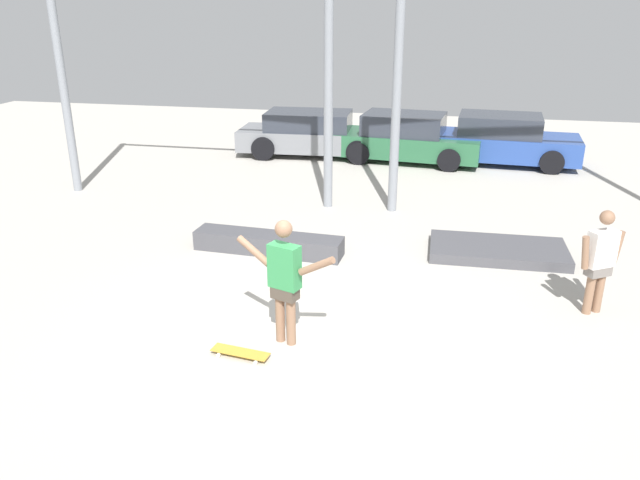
{
  "coord_description": "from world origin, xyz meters",
  "views": [
    {
      "loc": [
        1.83,
        -7.86,
        4.47
      ],
      "look_at": [
        -0.06,
        1.36,
        0.81
      ],
      "focal_mm": 35.0,
      "sensor_mm": 36.0,
      "label": 1
    }
  ],
  "objects_px": {
    "parked_car_blue": "(503,140)",
    "parked_car_grey": "(313,134)",
    "manual_pad": "(498,250)",
    "skateboarder": "(285,276)",
    "parked_car_green": "(407,139)",
    "skateboard": "(240,352)",
    "bystander": "(600,258)",
    "grind_box": "(268,243)"
  },
  "relations": [
    {
      "from": "grind_box",
      "to": "parked_car_green",
      "type": "relative_size",
      "value": 0.66
    },
    {
      "from": "skateboard",
      "to": "skateboarder",
      "type": "bearing_deg",
      "value": 52.62
    },
    {
      "from": "skateboarder",
      "to": "parked_car_blue",
      "type": "relative_size",
      "value": 0.43
    },
    {
      "from": "parked_car_grey",
      "to": "parked_car_green",
      "type": "xyz_separation_m",
      "value": [
        2.83,
        -0.14,
        0.01
      ]
    },
    {
      "from": "skateboarder",
      "to": "parked_car_blue",
      "type": "height_order",
      "value": "skateboarder"
    },
    {
      "from": "parked_car_grey",
      "to": "manual_pad",
      "type": "bearing_deg",
      "value": -57.28
    },
    {
      "from": "skateboard",
      "to": "parked_car_blue",
      "type": "height_order",
      "value": "parked_car_blue"
    },
    {
      "from": "grind_box",
      "to": "manual_pad",
      "type": "bearing_deg",
      "value": 9.65
    },
    {
      "from": "skateboard",
      "to": "grind_box",
      "type": "bearing_deg",
      "value": 108.33
    },
    {
      "from": "skateboarder",
      "to": "parked_car_blue",
      "type": "xyz_separation_m",
      "value": [
        3.56,
        10.99,
        -0.33
      ]
    },
    {
      "from": "skateboarder",
      "to": "skateboard",
      "type": "bearing_deg",
      "value": -115.99
    },
    {
      "from": "skateboarder",
      "to": "parked_car_green",
      "type": "xyz_separation_m",
      "value": [
        0.86,
        10.74,
        -0.34
      ]
    },
    {
      "from": "grind_box",
      "to": "bystander",
      "type": "height_order",
      "value": "bystander"
    },
    {
      "from": "bystander",
      "to": "grind_box",
      "type": "bearing_deg",
      "value": -45.25
    },
    {
      "from": "skateboard",
      "to": "parked_car_grey",
      "type": "relative_size",
      "value": 0.18
    },
    {
      "from": "skateboard",
      "to": "parked_car_blue",
      "type": "relative_size",
      "value": 0.19
    },
    {
      "from": "parked_car_blue",
      "to": "parked_car_grey",
      "type": "bearing_deg",
      "value": -175.03
    },
    {
      "from": "grind_box",
      "to": "manual_pad",
      "type": "relative_size",
      "value": 1.14
    },
    {
      "from": "parked_car_blue",
      "to": "grind_box",
      "type": "bearing_deg",
      "value": -117.05
    },
    {
      "from": "bystander",
      "to": "skateboard",
      "type": "bearing_deg",
      "value": -6.38
    },
    {
      "from": "skateboard",
      "to": "parked_car_green",
      "type": "height_order",
      "value": "parked_car_green"
    },
    {
      "from": "manual_pad",
      "to": "bystander",
      "type": "distance_m",
      "value": 2.53
    },
    {
      "from": "parked_car_green",
      "to": "bystander",
      "type": "relative_size",
      "value": 2.62
    },
    {
      "from": "skateboarder",
      "to": "manual_pad",
      "type": "distance_m",
      "value": 4.99
    },
    {
      "from": "skateboarder",
      "to": "parked_car_grey",
      "type": "xyz_separation_m",
      "value": [
        -1.97,
        10.88,
        -0.36
      ]
    },
    {
      "from": "manual_pad",
      "to": "bystander",
      "type": "relative_size",
      "value": 1.52
    },
    {
      "from": "parked_car_green",
      "to": "parked_car_grey",
      "type": "bearing_deg",
      "value": -176.75
    },
    {
      "from": "skateboarder",
      "to": "bystander",
      "type": "relative_size",
      "value": 1.1
    },
    {
      "from": "parked_car_grey",
      "to": "parked_car_blue",
      "type": "relative_size",
      "value": 1.09
    },
    {
      "from": "skateboarder",
      "to": "manual_pad",
      "type": "relative_size",
      "value": 0.72
    },
    {
      "from": "skateboard",
      "to": "parked_car_blue",
      "type": "bearing_deg",
      "value": 78.7
    },
    {
      "from": "grind_box",
      "to": "parked_car_blue",
      "type": "relative_size",
      "value": 0.67
    },
    {
      "from": "parked_car_grey",
      "to": "bystander",
      "type": "xyz_separation_m",
      "value": [
        6.3,
        -9.09,
        0.24
      ]
    },
    {
      "from": "manual_pad",
      "to": "parked_car_grey",
      "type": "height_order",
      "value": "parked_car_grey"
    },
    {
      "from": "skateboarder",
      "to": "bystander",
      "type": "distance_m",
      "value": 4.69
    },
    {
      "from": "bystander",
      "to": "manual_pad",
      "type": "bearing_deg",
      "value": -89.95
    },
    {
      "from": "parked_car_blue",
      "to": "bystander",
      "type": "height_order",
      "value": "bystander"
    },
    {
      "from": "grind_box",
      "to": "manual_pad",
      "type": "xyz_separation_m",
      "value": [
        4.22,
        0.72,
        -0.08
      ]
    },
    {
      "from": "grind_box",
      "to": "manual_pad",
      "type": "height_order",
      "value": "grind_box"
    },
    {
      "from": "skateboard",
      "to": "grind_box",
      "type": "relative_size",
      "value": 0.29
    },
    {
      "from": "bystander",
      "to": "parked_car_green",
      "type": "bearing_deg",
      "value": -100.47
    },
    {
      "from": "manual_pad",
      "to": "parked_car_green",
      "type": "height_order",
      "value": "parked_car_green"
    }
  ]
}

